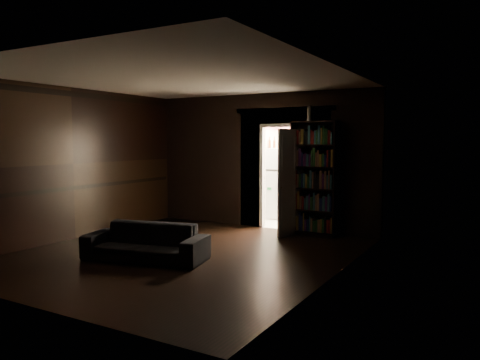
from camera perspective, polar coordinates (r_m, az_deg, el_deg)
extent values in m
plane|color=black|center=(7.67, -6.94, -8.99)|extent=(5.50, 5.50, 0.00)
cube|color=black|center=(10.46, -3.24, 2.48)|extent=(2.55, 0.10, 2.80)
cube|color=black|center=(9.20, 12.38, 2.05)|extent=(1.55, 0.10, 2.80)
cube|color=black|center=(9.64, 5.46, 8.51)|extent=(0.90, 0.10, 0.70)
cube|color=black|center=(9.18, -19.66, 1.88)|extent=(0.02, 5.50, 2.80)
cube|color=black|center=(6.30, 11.49, 0.83)|extent=(0.02, 5.50, 2.80)
cube|color=black|center=(5.52, -24.40, -0.07)|extent=(5.00, 0.02, 2.80)
cube|color=beige|center=(7.51, -7.17, 12.22)|extent=(5.00, 5.50, 0.02)
cube|color=white|center=(9.60, 5.24, 0.16)|extent=(1.04, 0.06, 2.17)
cube|color=#BCB3A3|center=(10.57, 7.25, -5.44)|extent=(2.20, 1.80, 0.10)
cube|color=beige|center=(11.21, 8.98, 1.57)|extent=(2.20, 0.10, 2.40)
cube|color=beige|center=(10.86, 2.20, 1.52)|extent=(0.10, 1.60, 2.40)
cube|color=beige|center=(10.07, 12.86, 1.14)|extent=(0.10, 1.60, 2.40)
cube|color=beige|center=(10.42, 7.40, 8.22)|extent=(2.20, 1.80, 0.10)
cube|color=#CF6F77|center=(11.14, 8.94, 6.80)|extent=(2.00, 0.04, 0.26)
imported|color=black|center=(7.36, -11.45, -6.77)|extent=(2.01, 1.21, 0.72)
cube|color=black|center=(9.13, 9.03, 0.20)|extent=(0.95, 0.66, 2.20)
cube|color=silver|center=(11.04, 5.18, -0.40)|extent=(0.84, 0.79, 1.65)
cube|color=white|center=(9.06, 6.32, -0.28)|extent=(0.22, 0.84, 2.05)
cube|color=white|center=(9.22, 8.42, 8.05)|extent=(0.14, 0.14, 0.31)
cube|color=black|center=(11.03, 4.76, 4.59)|extent=(0.66, 0.08, 0.27)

